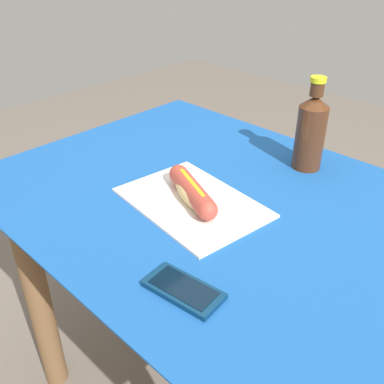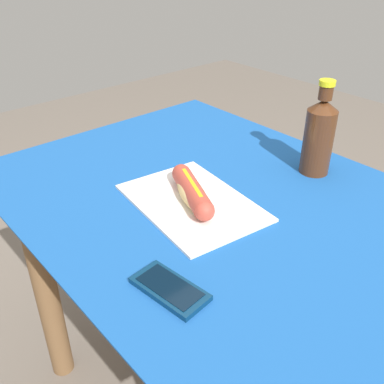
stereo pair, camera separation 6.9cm
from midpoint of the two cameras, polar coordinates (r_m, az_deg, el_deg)
The scene contains 5 objects.
dining_table at distance 1.07m, azimuth 2.02°, elevation -7.93°, with size 1.11×0.80×0.76m.
paper_wrapper at distance 0.97m, azimuth -2.04°, elevation -1.41°, with size 0.32×0.22×0.01m, color silver.
hot_dog at distance 0.96m, azimuth -2.07°, elevation 0.01°, with size 0.20×0.11×0.05m.
cell_phone at distance 0.75m, azimuth -3.80°, elevation -12.60°, with size 0.14×0.08×0.01m.
soda_bottle at distance 1.11m, azimuth 13.44°, elevation 7.72°, with size 0.07×0.07×0.23m.
Camera 1 is at (0.53, -0.65, 1.29)m, focal length 41.13 mm.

